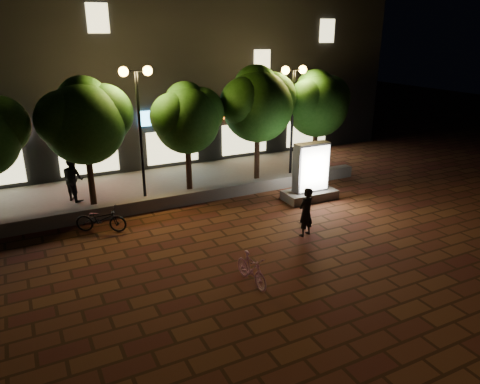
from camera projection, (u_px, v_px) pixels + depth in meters
ground at (234, 243)px, 14.46m from camera, size 80.00×80.00×0.00m
retaining_wall at (190, 197)px, 17.74m from camera, size 16.00×0.45×0.50m
sidewalk at (170, 184)px, 19.91m from camera, size 16.00×5.00×0.08m
building_block at (126, 61)px, 23.67m from camera, size 28.00×8.12×11.30m
tree_left at (85, 118)px, 16.42m from camera, size 3.60×3.00×4.89m
tree_mid at (187, 116)px, 18.19m from camera, size 3.24×2.70×4.50m
tree_right at (258, 102)px, 19.48m from camera, size 3.72×3.10×5.07m
tree_far_right at (318, 102)px, 20.90m from camera, size 3.48×2.90×4.76m
street_lamp_left at (138, 100)px, 16.83m from camera, size 1.26×0.36×5.18m
street_lamp_right at (293, 93)px, 19.85m from camera, size 1.26×0.36×4.98m
ad_kiosk at (310, 177)px, 17.93m from camera, size 2.18×1.11×2.35m
scooter_pink at (252, 269)px, 11.97m from camera, size 0.50×1.47×0.87m
rider at (306, 212)px, 14.71m from camera, size 0.71×0.56×1.69m
scooter_parked at (101, 219)px, 15.13m from camera, size 1.82×1.38×0.92m
pedestrian at (73, 178)px, 17.60m from camera, size 1.01×1.10×1.82m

